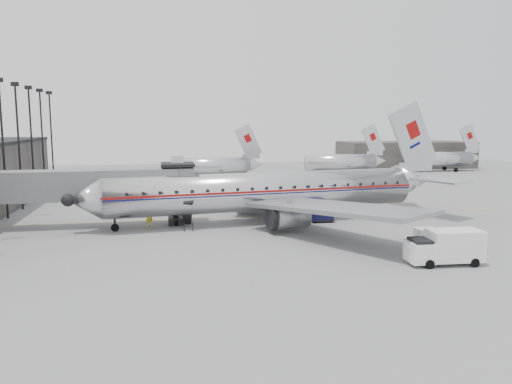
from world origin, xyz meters
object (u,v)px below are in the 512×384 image
(baggage_cart_white, at_px, (426,236))
(ramp_worker, at_px, (149,217))
(baggage_cart_navy, at_px, (321,212))
(airliner, at_px, (272,191))
(service_van, at_px, (445,247))

(baggage_cart_white, bearing_deg, ramp_worker, 156.57)
(baggage_cart_navy, bearing_deg, airliner, 168.75)
(airliner, relative_size, baggage_cart_white, 20.71)
(service_van, relative_size, baggage_cart_white, 2.84)
(baggage_cart_white, bearing_deg, baggage_cart_navy, 120.88)
(baggage_cart_white, bearing_deg, airliner, 135.27)
(service_van, bearing_deg, baggage_cart_navy, 107.12)
(service_van, bearing_deg, ramp_worker, 144.24)
(airliner, bearing_deg, baggage_cart_navy, -19.60)
(baggage_cart_white, bearing_deg, service_van, -101.66)
(airliner, xyz_separation_m, ramp_worker, (-12.82, -0.11, -2.30))
(baggage_cart_navy, xyz_separation_m, baggage_cart_white, (5.74, -11.46, -0.21))
(baggage_cart_navy, bearing_deg, service_van, -75.63)
(service_van, height_order, baggage_cart_navy, service_van)
(baggage_cart_white, distance_m, ramp_worker, 26.82)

